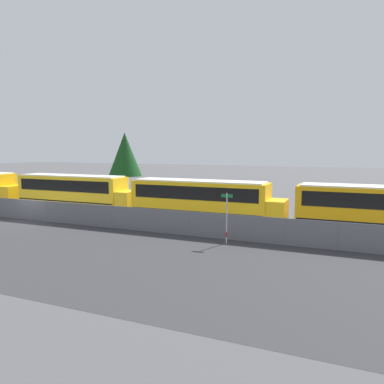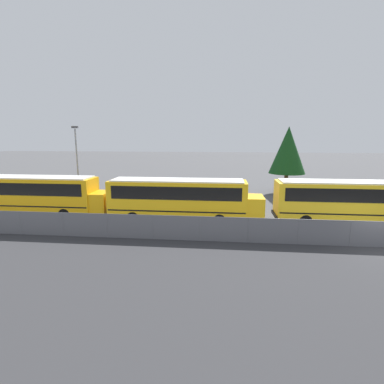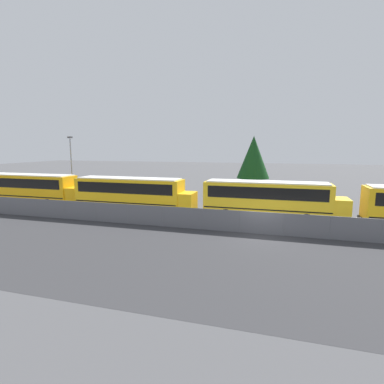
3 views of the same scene
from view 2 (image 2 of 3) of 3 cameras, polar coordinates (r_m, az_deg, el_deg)
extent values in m
plane|color=#4C4C4F|center=(21.49, 31.55, -8.94)|extent=(200.00, 200.00, 0.00)
cube|color=#9EA0A5|center=(21.25, 31.76, -6.90)|extent=(100.67, 0.03, 1.60)
cube|color=slate|center=(21.24, 31.78, -6.91)|extent=(100.67, 0.01, 1.60)
cylinder|color=slate|center=(21.05, 31.98, -4.81)|extent=(100.67, 0.05, 0.05)
cylinder|color=slate|center=(23.48, -29.88, -5.15)|extent=(0.07, 0.07, 1.60)
cylinder|color=slate|center=(21.85, -23.35, -5.69)|extent=(0.07, 0.07, 1.60)
cylinder|color=slate|center=(20.55, -15.86, -6.22)|extent=(0.07, 0.07, 1.60)
cylinder|color=slate|center=(19.64, -7.50, -6.68)|extent=(0.07, 0.07, 1.60)
cylinder|color=slate|center=(19.18, 1.47, -7.02)|extent=(0.07, 0.07, 1.60)
cylinder|color=slate|center=(19.20, 10.65, -7.19)|extent=(0.07, 0.07, 1.60)
cylinder|color=slate|center=(19.69, 19.60, -7.19)|extent=(0.07, 0.07, 1.60)
cylinder|color=slate|center=(20.64, 27.92, -7.02)|extent=(0.07, 0.07, 1.60)
cube|color=#EDA80F|center=(28.19, -28.08, -0.33)|extent=(10.58, 2.40, 2.74)
cube|color=black|center=(28.09, -28.19, 0.87)|extent=(9.73, 2.44, 0.99)
cube|color=black|center=(28.33, -27.94, -1.85)|extent=(10.37, 2.43, 0.10)
cube|color=#EDA80F|center=(25.47, -16.84, -1.84)|extent=(1.27, 2.21, 1.64)
cube|color=silver|center=(27.98, -28.34, 2.52)|extent=(10.05, 2.16, 0.10)
cylinder|color=black|center=(27.71, -20.95, -2.84)|extent=(0.95, 0.28, 0.95)
cylinder|color=black|center=(25.86, -23.09, -3.94)|extent=(0.95, 0.28, 0.95)
cylinder|color=black|center=(31.21, -31.76, -2.28)|extent=(0.95, 0.28, 0.95)
cube|color=yellow|center=(23.25, -2.76, -1.18)|extent=(10.58, 2.40, 2.74)
cube|color=black|center=(23.14, -2.77, 0.28)|extent=(9.73, 2.44, 0.99)
cube|color=black|center=(23.43, -2.74, -3.02)|extent=(10.37, 2.43, 0.10)
cube|color=yellow|center=(23.25, 11.86, -2.79)|extent=(1.27, 2.21, 1.64)
cube|color=black|center=(24.89, -15.00, -3.62)|extent=(0.12, 2.40, 0.24)
cube|color=silver|center=(23.00, -2.79, 2.28)|extent=(10.05, 2.16, 0.10)
cylinder|color=black|center=(24.36, 5.32, -3.97)|extent=(0.95, 0.28, 0.95)
cylinder|color=black|center=(22.28, 5.25, -5.38)|extent=(0.95, 0.28, 0.95)
cylinder|color=black|center=(25.28, -9.74, -3.53)|extent=(0.95, 0.28, 0.95)
cylinder|color=black|center=(23.28, -11.17, -4.84)|extent=(0.95, 0.28, 0.95)
cube|color=yellow|center=(25.22, 27.60, -1.47)|extent=(10.58, 2.40, 2.74)
cube|color=black|center=(25.12, 27.72, -0.12)|extent=(9.73, 2.44, 0.99)
cube|color=black|center=(25.38, 27.45, -3.16)|extent=(10.37, 2.43, 0.10)
cube|color=black|center=(24.04, 15.41, -4.15)|extent=(0.12, 2.40, 0.24)
cube|color=silver|center=(24.99, 27.89, 1.72)|extent=(10.05, 2.16, 0.10)
cylinder|color=black|center=(25.52, 19.58, -3.88)|extent=(0.95, 0.28, 0.95)
cylinder|color=black|center=(23.50, 20.80, -5.20)|extent=(0.95, 0.28, 0.95)
cylinder|color=gray|center=(31.72, -20.96, 4.61)|extent=(0.16, 0.16, 7.26)
cube|color=#47474C|center=(31.58, -21.43, 11.43)|extent=(0.60, 0.24, 0.20)
cylinder|color=#51381E|center=(36.11, 17.45, 1.57)|extent=(0.44, 0.44, 2.35)
cone|color=#144219|center=(35.72, 17.79, 7.61)|extent=(4.05, 4.05, 5.27)
camera|label=1|loc=(32.86, 102.20, -4.07)|focal=35.00mm
camera|label=3|loc=(10.82, 112.87, -6.84)|focal=28.00mm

